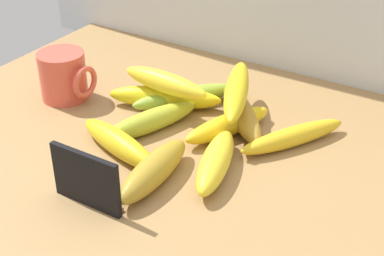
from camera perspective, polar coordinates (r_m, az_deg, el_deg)
counter_top at (r=85.18cm, az=1.97°, el=-5.26°), size 110.00×76.00×3.00cm
chalkboard_sign at (r=77.22cm, az=-10.59°, el=-5.31°), size 11.00×1.80×8.40cm
coffee_mug at (r=104.70cm, az=-12.78°, el=5.15°), size 9.93×8.43×8.81cm
banana_0 at (r=100.64cm, az=-0.67°, el=3.18°), size 14.83×17.65×3.55cm
banana_1 at (r=83.17cm, az=2.55°, el=-3.26°), size 8.46×16.84×4.16cm
banana_2 at (r=95.33cm, az=4.97°, el=1.54°), size 15.82×16.99×4.14cm
banana_3 at (r=93.30cm, az=-4.23°, el=0.71°), size 10.15×18.33×3.73cm
banana_4 at (r=90.85cm, az=10.15°, el=-0.84°), size 12.85×18.21×3.24cm
banana_5 at (r=99.97cm, az=-2.75°, el=3.10°), size 20.03×11.68×4.04cm
banana_6 at (r=92.17cm, az=3.66°, el=0.31°), size 10.07×17.03×3.70cm
banana_7 at (r=87.90cm, az=-7.42°, el=-1.53°), size 18.05×8.74×3.87cm
banana_8 at (r=81.06cm, az=-3.88°, el=-4.26°), size 5.11×16.92×4.35cm
banana_9 at (r=93.78cm, az=4.52°, el=3.78°), size 11.55×20.84×3.78cm
banana_10 at (r=96.66cm, az=-2.74°, el=4.62°), size 17.31×4.92×3.65cm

